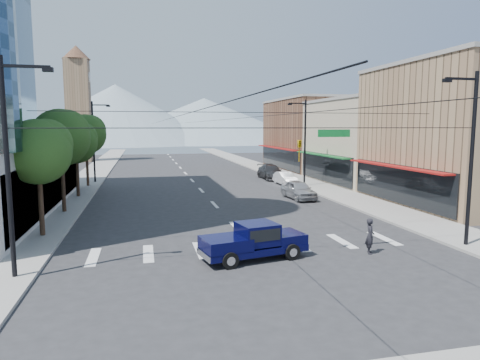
{
  "coord_description": "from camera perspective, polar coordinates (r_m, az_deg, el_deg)",
  "views": [
    {
      "loc": [
        -5.52,
        -19.56,
        6.26
      ],
      "look_at": [
        0.25,
        5.82,
        3.0
      ],
      "focal_mm": 32.0,
      "sensor_mm": 36.0,
      "label": 1
    }
  ],
  "objects": [
    {
      "name": "sidewalk_left",
      "position": [
        60.23,
        -18.92,
        0.86
      ],
      "size": [
        4.0,
        120.0,
        0.15
      ],
      "primitive_type": "cube",
      "color": "gray",
      "rests_on": "ground"
    },
    {
      "name": "mountain_right",
      "position": [
        181.38,
        -4.77,
        7.98
      ],
      "size": [
        90.0,
        90.0,
        18.0
      ],
      "primitive_type": "cone",
      "color": "gray",
      "rests_on": "ground"
    },
    {
      "name": "shop_far",
      "position": [
        64.81,
        10.44,
        5.91
      ],
      "size": [
        12.0,
        18.0,
        10.0
      ],
      "primitive_type": "cube",
      "color": "brown",
      "rests_on": "ground"
    },
    {
      "name": "shop_mid",
      "position": [
        50.52,
        17.61,
        4.81
      ],
      "size": [
        12.0,
        14.0,
        9.0
      ],
      "primitive_type": "cube",
      "color": "tan",
      "rests_on": "ground"
    },
    {
      "name": "parked_car_near",
      "position": [
        37.5,
        7.82,
        -1.31
      ],
      "size": [
        2.17,
        4.77,
        1.59
      ],
      "primitive_type": "imported",
      "rotation": [
        0.0,
        0.0,
        0.07
      ],
      "color": "#999A9E",
      "rests_on": "ground"
    },
    {
      "name": "lamp_pole_ne",
      "position": [
        44.62,
        8.5,
        5.37
      ],
      "size": [
        2.0,
        0.25,
        9.0
      ],
      "color": "black",
      "rests_on": "ground"
    },
    {
      "name": "signal_rig",
      "position": [
        19.49,
        4.29,
        2.36
      ],
      "size": [
        21.8,
        0.2,
        9.0
      ],
      "color": "black",
      "rests_on": "ground"
    },
    {
      "name": "pedestrian",
      "position": [
        22.26,
        16.95,
        -7.15
      ],
      "size": [
        0.61,
        0.75,
        1.77
      ],
      "primitive_type": "imported",
      "rotation": [
        0.0,
        0.0,
        1.25
      ],
      "color": "black",
      "rests_on": "ground"
    },
    {
      "name": "lamp_pole_nw",
      "position": [
        49.84,
        -18.81,
        5.24
      ],
      "size": [
        2.0,
        0.25,
        9.0
      ],
      "color": "black",
      "rests_on": "ground"
    },
    {
      "name": "parked_car_far",
      "position": [
        51.36,
        4.15,
        1.06
      ],
      "size": [
        2.37,
        5.76,
        1.67
      ],
      "primitive_type": "imported",
      "rotation": [
        0.0,
        0.0,
        -0.01
      ],
      "color": "#28282A",
      "rests_on": "ground"
    },
    {
      "name": "sidewalk_right",
      "position": [
        62.39,
        3.56,
        1.44
      ],
      "size": [
        4.0,
        120.0,
        0.15
      ],
      "primitive_type": "cube",
      "color": "gray",
      "rests_on": "ground"
    },
    {
      "name": "shop_near",
      "position": [
        39.06,
        28.11,
        5.19
      ],
      "size": [
        12.0,
        14.0,
        11.0
      ],
      "primitive_type": "cube",
      "color": "#8C6B4C",
      "rests_on": "ground"
    },
    {
      "name": "tree_near",
      "position": [
        26.28,
        -25.04,
        3.7
      ],
      "size": [
        3.65,
        3.64,
        6.71
      ],
      "color": "black",
      "rests_on": "ground"
    },
    {
      "name": "ground",
      "position": [
        21.27,
        2.87,
        -9.99
      ],
      "size": [
        160.0,
        160.0,
        0.0
      ],
      "primitive_type": "plane",
      "color": "#28282B",
      "rests_on": "ground"
    },
    {
      "name": "pickup_truck",
      "position": [
        20.44,
        1.8,
        -8.07
      ],
      "size": [
        5.35,
        2.78,
        1.73
      ],
      "rotation": [
        0.0,
        0.0,
        0.2
      ],
      "color": "#070836",
      "rests_on": "ground"
    },
    {
      "name": "clock_tower",
      "position": [
        82.41,
        -20.76,
        9.73
      ],
      "size": [
        4.8,
        4.8,
        20.4
      ],
      "color": "#8C6B4C",
      "rests_on": "ground"
    },
    {
      "name": "parked_car_mid",
      "position": [
        46.32,
        6.08,
        0.2
      ],
      "size": [
        1.62,
        4.29,
        1.4
      ],
      "primitive_type": "imported",
      "rotation": [
        0.0,
        0.0,
        0.03
      ],
      "color": "silver",
      "rests_on": "ground"
    },
    {
      "name": "tree_midnear",
      "position": [
        33.13,
        -22.56,
        5.44
      ],
      "size": [
        4.09,
        4.09,
        7.52
      ],
      "color": "black",
      "rests_on": "ground"
    },
    {
      "name": "tree_midfar",
      "position": [
        40.06,
        -20.84,
        4.86
      ],
      "size": [
        3.65,
        3.64,
        6.71
      ],
      "color": "black",
      "rests_on": "ground"
    },
    {
      "name": "tree_far",
      "position": [
        46.99,
        -19.7,
        5.91
      ],
      "size": [
        4.09,
        4.09,
        7.52
      ],
      "color": "black",
      "rests_on": "ground"
    },
    {
      "name": "mountain_left",
      "position": [
        169.89,
        -16.19,
        8.46
      ],
      "size": [
        80.0,
        80.0,
        22.0
      ],
      "primitive_type": "cone",
      "color": "gray",
      "rests_on": "ground"
    }
  ]
}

